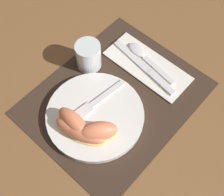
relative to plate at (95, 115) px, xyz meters
The scene contains 12 objects.
ground_plane 0.08m from the plate, ahead, with size 3.00×3.00×0.00m, color brown.
placemat 0.07m from the plate, ahead, with size 0.44×0.35×0.00m.
plate is the anchor object (origin of this frame).
juice_glass 0.16m from the plate, 49.00° to the left, with size 0.07×0.07×0.08m.
napkin 0.21m from the plate, ahead, with size 0.10×0.24×0.00m.
knife 0.20m from the plate, ahead, with size 0.05×0.23×0.01m.
spoon 0.23m from the plate, ahead, with size 0.05×0.17×0.01m.
fork 0.03m from the plate, 51.93° to the left, with size 0.18×0.04×0.00m.
citrus_wedge_0 0.06m from the plate, 169.32° to the left, with size 0.05×0.11×0.04m.
citrus_wedge_1 0.07m from the plate, 169.18° to the right, with size 0.08×0.14×0.04m.
citrus_wedge_2 0.07m from the plate, 156.40° to the right, with size 0.08×0.11×0.04m.
citrus_wedge_3 0.06m from the plate, 127.43° to the right, with size 0.10×0.10×0.05m.
Camera 1 is at (-0.30, -0.26, 0.71)m, focal length 50.00 mm.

